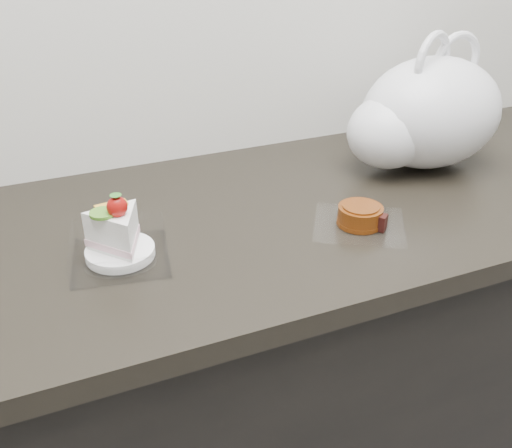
{
  "coord_description": "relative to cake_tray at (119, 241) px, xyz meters",
  "views": [
    {
      "loc": [
        -0.38,
        0.81,
        1.41
      ],
      "look_at": [
        -0.06,
        1.58,
        0.94
      ],
      "focal_mm": 40.0,
      "sensor_mm": 36.0,
      "label": 1
    }
  ],
  "objects": [
    {
      "name": "counter",
      "position": [
        0.28,
        0.06,
        -0.48
      ],
      "size": [
        2.04,
        0.64,
        0.9
      ],
      "color": "black",
      "rests_on": "ground"
    },
    {
      "name": "plastic_bag",
      "position": [
        0.69,
        0.13,
        0.08
      ],
      "size": [
        0.4,
        0.32,
        0.29
      ],
      "rotation": [
        0.0,
        0.0,
        0.25
      ],
      "color": "silver",
      "rests_on": "counter"
    },
    {
      "name": "cake_tray",
      "position": [
        0.0,
        0.0,
        0.0
      ],
      "size": [
        0.18,
        0.18,
        0.12
      ],
      "rotation": [
        0.0,
        0.0,
        -0.18
      ],
      "color": "white",
      "rests_on": "counter"
    },
    {
      "name": "mooncake_wrap",
      "position": [
        0.43,
        -0.06,
        -0.02
      ],
      "size": [
        0.22,
        0.21,
        0.04
      ],
      "rotation": [
        0.0,
        0.0,
        -0.38
      ],
      "color": "white",
      "rests_on": "counter"
    }
  ]
}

